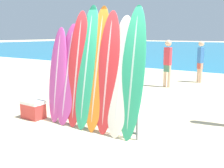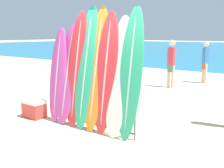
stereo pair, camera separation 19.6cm
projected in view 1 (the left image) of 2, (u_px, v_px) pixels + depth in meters
ground_plane at (90, 139)px, 5.06m from camera, size 160.00×160.00×0.00m
surfboard_rack at (91, 108)px, 5.53m from camera, size 2.24×0.04×0.83m
surfboard_slot_0 at (58, 75)px, 5.94m from camera, size 0.49×0.43×2.16m
surfboard_slot_1 at (68, 74)px, 5.80m from camera, size 0.58×0.56×2.24m
surfboard_slot_2 at (77, 69)px, 5.64m from camera, size 0.54×0.50×2.50m
surfboard_slot_3 at (87, 68)px, 5.50m from camera, size 0.54×0.59×2.61m
surfboard_slot_4 at (97, 69)px, 5.36m from camera, size 0.51×0.57×2.58m
surfboard_slot_5 at (107, 73)px, 5.21m from camera, size 0.52×0.48×2.47m
surfboard_slot_6 at (120, 77)px, 5.06m from camera, size 0.57×0.51×2.36m
surfboard_slot_7 at (133, 74)px, 4.89m from camera, size 0.50×0.47×2.54m
person_mid_beach at (200, 60)px, 10.90m from camera, size 0.29×0.29×1.74m
person_far_left at (113, 69)px, 8.55m from camera, size 0.22×0.27×1.62m
person_far_right at (168, 62)px, 9.90m from camera, size 0.30×0.24×1.80m
cooler_box at (33, 109)px, 6.30m from camera, size 0.55×0.36×0.44m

